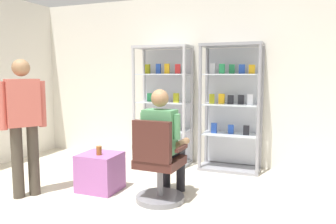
# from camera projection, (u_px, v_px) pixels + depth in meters

# --- Properties ---
(back_wall) EXTENTS (6.00, 0.10, 2.70)m
(back_wall) POSITION_uv_depth(u_px,v_px,m) (201.00, 80.00, 5.41)
(back_wall) COLOR silver
(back_wall) RESTS_ON ground
(display_cabinet_left) EXTENTS (0.90, 0.45, 1.90)m
(display_cabinet_left) POSITION_uv_depth(u_px,v_px,m) (164.00, 104.00, 5.43)
(display_cabinet_left) COLOR #B7B7BC
(display_cabinet_left) RESTS_ON ground
(display_cabinet_right) EXTENTS (0.90, 0.45, 1.90)m
(display_cabinet_right) POSITION_uv_depth(u_px,v_px,m) (232.00, 106.00, 5.04)
(display_cabinet_right) COLOR gray
(display_cabinet_right) RESTS_ON ground
(office_chair) EXTENTS (0.57, 0.56, 0.96)m
(office_chair) POSITION_uv_depth(u_px,v_px,m) (158.00, 169.00, 3.76)
(office_chair) COLOR slate
(office_chair) RESTS_ON ground
(seated_shopkeeper) EXTENTS (0.50, 0.58, 1.29)m
(seated_shopkeeper) POSITION_uv_depth(u_px,v_px,m) (164.00, 138.00, 3.87)
(seated_shopkeeper) COLOR black
(seated_shopkeeper) RESTS_ON ground
(storage_crate) EXTENTS (0.48, 0.45, 0.47)m
(storage_crate) POSITION_uv_depth(u_px,v_px,m) (100.00, 172.00, 4.18)
(storage_crate) COLOR #9E599E
(storage_crate) RESTS_ON ground
(tea_glass) EXTENTS (0.07, 0.07, 0.11)m
(tea_glass) POSITION_uv_depth(u_px,v_px,m) (99.00, 150.00, 4.08)
(tea_glass) COLOR brown
(tea_glass) RESTS_ON storage_crate
(standing_customer) EXTENTS (0.38, 0.45, 1.63)m
(standing_customer) POSITION_uv_depth(u_px,v_px,m) (23.00, 119.00, 3.90)
(standing_customer) COLOR #3F382D
(standing_customer) RESTS_ON ground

